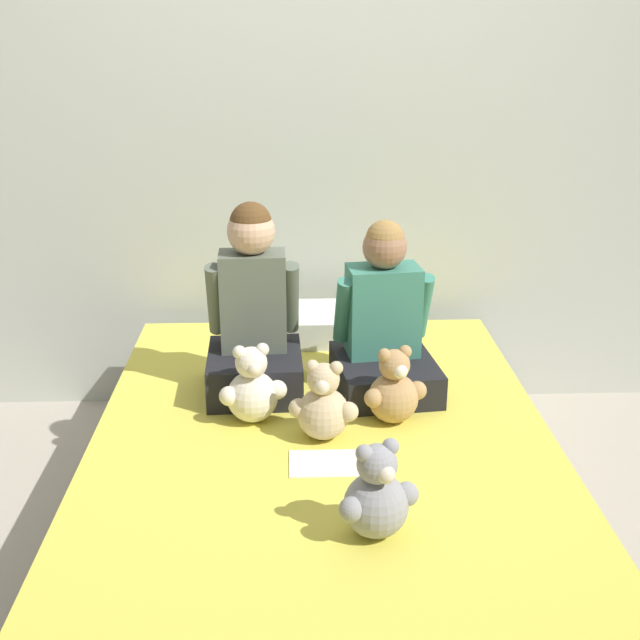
% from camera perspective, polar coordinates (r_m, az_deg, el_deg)
% --- Properties ---
extents(ground_plane, '(14.00, 14.00, 0.00)m').
position_cam_1_polar(ground_plane, '(2.77, 0.18, -15.48)').
color(ground_plane, '#B2A899').
extents(wall_behind_bed, '(8.00, 0.06, 2.50)m').
position_cam_1_polar(wall_behind_bed, '(3.37, -0.55, 14.15)').
color(wall_behind_bed, beige).
rests_on(wall_behind_bed, ground_plane).
extents(bed, '(1.44, 1.94, 0.42)m').
position_cam_1_polar(bed, '(2.65, 0.18, -11.83)').
color(bed, '#473828').
rests_on(bed, ground_plane).
extents(child_on_left, '(0.33, 0.35, 0.65)m').
position_cam_1_polar(child_on_left, '(2.72, -4.74, 0.03)').
color(child_on_left, black).
rests_on(child_on_left, bed).
extents(child_on_right, '(0.37, 0.42, 0.59)m').
position_cam_1_polar(child_on_right, '(2.75, 4.58, -0.53)').
color(child_on_right, black).
rests_on(child_on_right, bed).
extents(teddy_bear_held_by_left_child, '(0.21, 0.16, 0.26)m').
position_cam_1_polar(teddy_bear_held_by_left_child, '(2.56, -4.84, -4.91)').
color(teddy_bear_held_by_left_child, silver).
rests_on(teddy_bear_held_by_left_child, bed).
extents(teddy_bear_held_by_right_child, '(0.21, 0.16, 0.26)m').
position_cam_1_polar(teddy_bear_held_by_right_child, '(2.56, 5.27, -5.02)').
color(teddy_bear_held_by_right_child, tan).
rests_on(teddy_bear_held_by_right_child, bed).
extents(teddy_bear_between_children, '(0.21, 0.16, 0.26)m').
position_cam_1_polar(teddy_bear_between_children, '(2.45, 0.29, -6.13)').
color(teddy_bear_between_children, '#D1B78E').
rests_on(teddy_bear_between_children, bed).
extents(teddy_bear_at_foot_of_bed, '(0.20, 0.16, 0.26)m').
position_cam_1_polar(teddy_bear_at_foot_of_bed, '(2.03, 4.04, -12.40)').
color(teddy_bear_at_foot_of_bed, '#939399').
rests_on(teddy_bear_at_foot_of_bed, bed).
extents(pillow_at_headboard, '(0.47, 0.31, 0.11)m').
position_cam_1_polar(pillow_at_headboard, '(3.23, -0.35, -0.30)').
color(pillow_at_headboard, white).
rests_on(pillow_at_headboard, bed).
extents(sign_card, '(0.21, 0.15, 0.00)m').
position_cam_1_polar(sign_card, '(2.36, 0.46, -10.15)').
color(sign_card, white).
rests_on(sign_card, bed).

